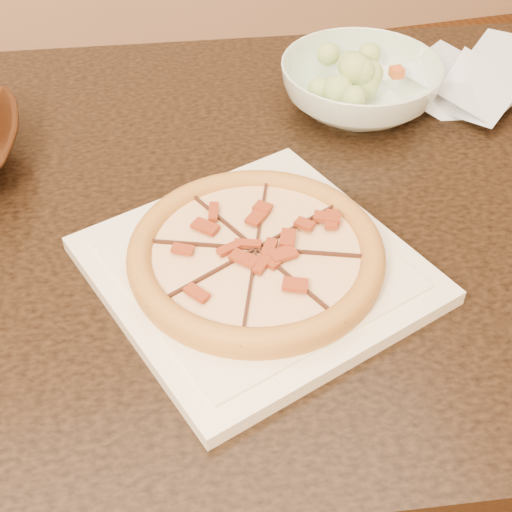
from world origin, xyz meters
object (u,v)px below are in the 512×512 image
(dining_table, at_px, (144,266))
(plate, at_px, (256,269))
(salad_bowl, at_px, (360,86))
(pizza, at_px, (256,253))

(dining_table, height_order, plate, plate)
(plate, xyz_separation_m, salad_bowl, (0.23, 0.30, 0.03))
(dining_table, relative_size, plate, 3.53)
(plate, relative_size, salad_bowl, 1.79)
(pizza, relative_size, salad_bowl, 1.22)
(dining_table, bearing_deg, pizza, -53.83)
(pizza, bearing_deg, plate, 16.33)
(plate, bearing_deg, salad_bowl, 52.63)
(pizza, height_order, salad_bowl, salad_bowl)
(salad_bowl, bearing_deg, plate, -127.37)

